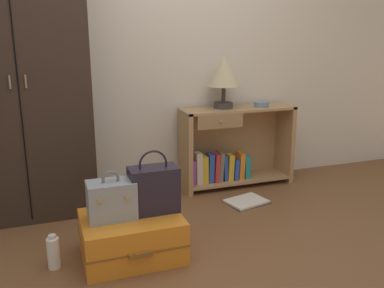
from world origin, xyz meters
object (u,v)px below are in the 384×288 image
object	(u,v)px
open_book_on_floor	(246,201)
table_lamp	(224,73)
bowl	(261,104)
train_case	(112,200)
wardrobe	(19,78)
handbag	(154,189)
suitcase_large	(132,236)
bookshelf	(232,149)
bottle	(54,253)

from	to	relation	value
open_book_on_floor	table_lamp	bearing A→B (deg)	93.05
table_lamp	bowl	world-z (taller)	table_lamp
table_lamp	train_case	size ratio (longest dim) A/B	1.51
wardrobe	bowl	world-z (taller)	wardrobe
bowl	train_case	bearing A→B (deg)	-148.44
handbag	open_book_on_floor	distance (m)	1.13
suitcase_large	handbag	world-z (taller)	handbag
train_case	wardrobe	bearing A→B (deg)	118.60
bookshelf	bottle	size ratio (longest dim) A/B	4.82
bookshelf	train_case	size ratio (longest dim) A/B	3.38
table_lamp	suitcase_large	size ratio (longest dim) A/B	0.75
bottle	table_lamp	bearing A→B (deg)	32.63
bookshelf	suitcase_large	size ratio (longest dim) A/B	1.68
table_lamp	bowl	bearing A→B (deg)	-8.47
table_lamp	bowl	size ratio (longest dim) A/B	3.46
table_lamp	bottle	world-z (taller)	table_lamp
wardrobe	suitcase_large	size ratio (longest dim) A/B	3.41
suitcase_large	bottle	world-z (taller)	suitcase_large
wardrobe	bookshelf	bearing A→B (deg)	2.47
wardrobe	open_book_on_floor	size ratio (longest dim) A/B	5.56
wardrobe	bowl	distance (m)	2.03
handbag	bottle	xyz separation A→B (m)	(-0.63, -0.01, -0.32)
table_lamp	bottle	distance (m)	2.04
open_book_on_floor	bookshelf	bearing A→B (deg)	82.09
wardrobe	suitcase_large	xyz separation A→B (m)	(0.60, -0.91, -0.92)
table_lamp	suitcase_large	bearing A→B (deg)	-136.60
table_lamp	train_case	distance (m)	1.66
wardrobe	bottle	world-z (taller)	wardrobe
handbag	bottle	bearing A→B (deg)	-179.11
table_lamp	bottle	xyz separation A→B (m)	(-1.53, -0.98, -0.94)
bookshelf	bottle	distance (m)	1.89
bookshelf	handbag	distance (m)	1.37
bowl	table_lamp	bearing A→B (deg)	171.53
bookshelf	handbag	size ratio (longest dim) A/B	2.57
bowl	open_book_on_floor	world-z (taller)	bowl
handbag	bottle	distance (m)	0.71
bowl	train_case	world-z (taller)	bowl
wardrobe	train_case	world-z (taller)	wardrobe
train_case	open_book_on_floor	world-z (taller)	train_case
bowl	open_book_on_floor	xyz separation A→B (m)	(-0.33, -0.41, -0.74)
handbag	open_book_on_floor	bearing A→B (deg)	28.95
wardrobe	open_book_on_floor	bearing A→B (deg)	-12.47
train_case	handbag	world-z (taller)	handbag
table_lamp	train_case	xyz separation A→B (m)	(-1.17, -0.98, -0.64)
wardrobe	suitcase_large	distance (m)	1.43
bookshelf	suitcase_large	world-z (taller)	bookshelf
bowl	handbag	xyz separation A→B (m)	(-1.25, -0.92, -0.33)
wardrobe	handbag	distance (m)	1.32
table_lamp	bookshelf	bearing A→B (deg)	-7.37
bookshelf	open_book_on_floor	bearing A→B (deg)	-97.91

